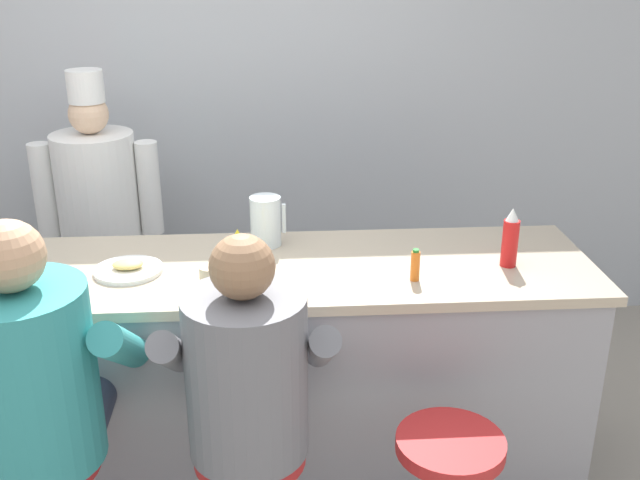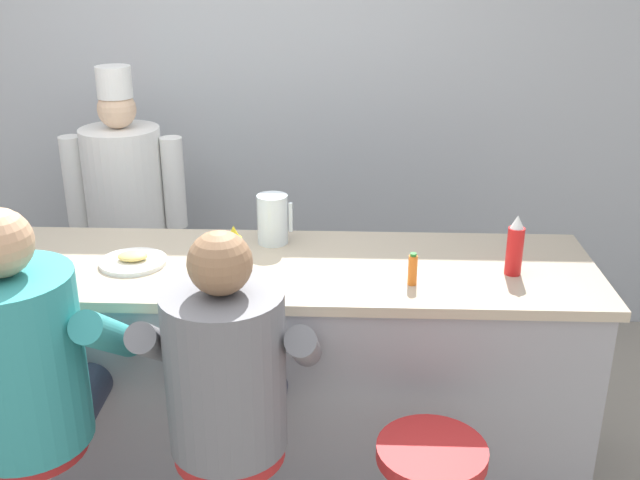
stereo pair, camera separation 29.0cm
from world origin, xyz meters
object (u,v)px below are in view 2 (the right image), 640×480
cook_in_whites_near (127,207)px  diner_seated_teal (24,368)px  water_pitcher_clear (273,219)px  coffee_mug_tan (208,274)px  diner_seated_grey (228,381)px  breakfast_plate (133,261)px  hot_sauce_bottle_orange (413,270)px  mustard_bottle_yellow (235,257)px  ketchup_bottle_red (515,247)px

cook_in_whites_near → diner_seated_teal: bearing=-85.6°
water_pitcher_clear → coffee_mug_tan: water_pitcher_clear is taller
water_pitcher_clear → coffee_mug_tan: size_ratio=1.64×
diner_seated_grey → cook_in_whites_near: cook_in_whites_near is taller
water_pitcher_clear → diner_seated_teal: bearing=-130.2°
breakfast_plate → diner_seated_teal: size_ratio=0.18×
water_pitcher_clear → cook_in_whites_near: size_ratio=0.13×
breakfast_plate → hot_sauce_bottle_orange: bearing=-7.6°
mustard_bottle_yellow → coffee_mug_tan: size_ratio=1.82×
ketchup_bottle_red → breakfast_plate: (-1.49, 0.03, -0.10)m
coffee_mug_tan → diner_seated_teal: diner_seated_teal is taller
ketchup_bottle_red → diner_seated_teal: (-1.69, -0.59, -0.22)m
ketchup_bottle_red → cook_in_whites_near: cook_in_whites_near is taller
mustard_bottle_yellow → breakfast_plate: bearing=158.5°
ketchup_bottle_red → coffee_mug_tan: ketchup_bottle_red is taller
hot_sauce_bottle_orange → breakfast_plate: hot_sauce_bottle_orange is taller
hot_sauce_bottle_orange → diner_seated_grey: 0.81m
diner_seated_teal → cook_in_whites_near: 1.65m
cook_in_whites_near → hot_sauce_bottle_orange: bearing=-39.3°
ketchup_bottle_red → mustard_bottle_yellow: 1.07m
ketchup_bottle_red → mustard_bottle_yellow: (-1.06, -0.14, -0.00)m
diner_seated_grey → mustard_bottle_yellow: bearing=94.3°
diner_seated_teal → water_pitcher_clear: bearing=49.8°
mustard_bottle_yellow → hot_sauce_bottle_orange: (0.66, 0.03, -0.05)m
hot_sauce_bottle_orange → cook_in_whites_near: (-1.43, 1.17, -0.18)m
cook_in_whites_near → diner_seated_grey: bearing=-64.1°
breakfast_plate → diner_seated_grey: bearing=-53.0°
mustard_bottle_yellow → water_pitcher_clear: (0.10, 0.42, -0.00)m
ketchup_bottle_red → diner_seated_grey: diner_seated_grey is taller
hot_sauce_bottle_orange → water_pitcher_clear: (-0.56, 0.40, 0.05)m
coffee_mug_tan → ketchup_bottle_red: bearing=7.8°
mustard_bottle_yellow → ketchup_bottle_red: bearing=7.4°
hot_sauce_bottle_orange → cook_in_whites_near: size_ratio=0.08×
cook_in_whites_near → ketchup_bottle_red: bearing=-30.1°
breakfast_plate → diner_seated_grey: 0.80m
diner_seated_grey → cook_in_whites_near: bearing=115.9°
coffee_mug_tan → hot_sauce_bottle_orange: bearing=3.4°
hot_sauce_bottle_orange → diner_seated_grey: size_ratio=0.09×
hot_sauce_bottle_orange → diner_seated_teal: diner_seated_teal is taller
mustard_bottle_yellow → cook_in_whites_near: cook_in_whites_near is taller
water_pitcher_clear → ketchup_bottle_red: bearing=-16.6°
mustard_bottle_yellow → water_pitcher_clear: size_ratio=1.11×
coffee_mug_tan → cook_in_whites_near: bearing=118.8°
ketchup_bottle_red → coffee_mug_tan: (-1.15, -0.16, -0.06)m
coffee_mug_tan → cook_in_whites_near: (-0.67, 1.21, -0.17)m
hot_sauce_bottle_orange → breakfast_plate: size_ratio=0.48×
ketchup_bottle_red → diner_seated_grey: bearing=-150.0°
hot_sauce_bottle_orange → water_pitcher_clear: bearing=144.7°
breakfast_plate → diner_seated_grey: size_ratio=0.19×
coffee_mug_tan → diner_seated_grey: bearing=-73.0°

